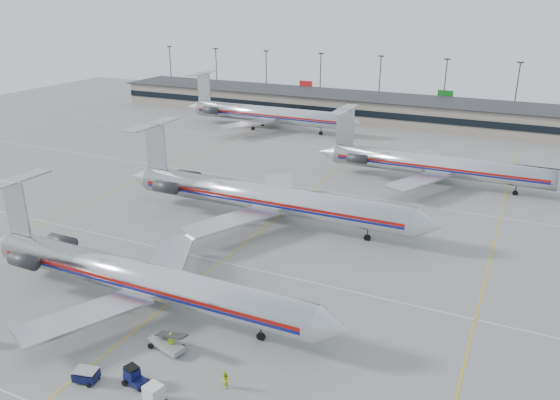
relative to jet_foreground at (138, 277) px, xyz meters
The scene contains 15 objects.
ground 4.82m from the jet_foreground, 44.39° to the left, with size 260.00×260.00×0.00m, color gray.
apron_markings 13.07m from the jet_foreground, 78.85° to the left, with size 160.00×0.15×0.02m, color silver.
terminal 100.39m from the jet_foreground, 88.61° to the left, with size 162.00×17.00×6.25m.
light_mast_row 114.53m from the jet_foreground, 88.78° to the left, with size 163.60×0.40×15.28m.
jet_foreground is the anchor object (origin of this frame).
jet_second_row 26.26m from the jet_foreground, 87.49° to the left, with size 49.12×28.92×12.86m.
jet_third_row 57.49m from the jet_foreground, 69.57° to the left, with size 43.79×26.94×11.97m.
jet_back_row 82.98m from the jet_foreground, 107.62° to the left, with size 47.12×28.99×12.88m.
tug_center 13.06m from the jet_foreground, 53.49° to the right, with size 2.40×1.68×1.77m.
cart_outer 12.53m from the jet_foreground, 72.81° to the right, with size 2.25×1.78×1.13m.
uld_container 15.72m from the jet_foreground, 47.27° to the right, with size 1.87×1.66×1.71m.
belt_loader 9.18m from the jet_foreground, 35.28° to the right, with size 4.69×2.34×2.40m.
ramp_worker_near 9.49m from the jet_foreground, 33.34° to the right, with size 0.69×0.45×1.90m, color #A4E215.
ramp_worker_far 16.70m from the jet_foreground, 26.63° to the right, with size 0.77×0.60×1.59m, color #CDDE14.
cone_left 9.28m from the jet_foreground, 123.14° to the right, with size 0.41×0.41×0.56m, color #F15008.
Camera 1 is at (32.39, -41.47, 30.78)m, focal length 35.00 mm.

